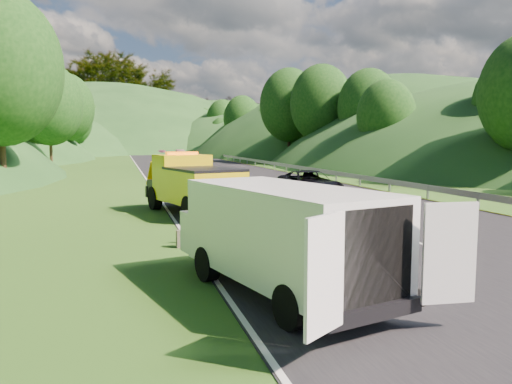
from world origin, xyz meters
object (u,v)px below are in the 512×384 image
object	(u,v)px
woman	(215,246)
suitcase	(182,239)
worker	(370,284)
passing_suv	(309,198)
tow_truck	(192,184)
child	(267,242)
white_van	(280,233)
spare_tire	(410,303)

from	to	relation	value
woman	suitcase	xyz separation A→B (m)	(-1.02, -0.01, 0.27)
woman	worker	xyz separation A→B (m)	(2.61, -4.93, 0.00)
suitcase	passing_suv	world-z (taller)	passing_suv
tow_truck	child	world-z (taller)	tow_truck
white_van	passing_suv	size ratio (longest dim) A/B	1.27
suitcase	spare_tire	world-z (taller)	suitcase
woman	suitcase	world-z (taller)	woman
worker	spare_tire	size ratio (longest dim) A/B	2.89
tow_truck	worker	bearing A→B (deg)	-93.33
woman	passing_suv	world-z (taller)	woman
white_van	passing_suv	xyz separation A→B (m)	(6.85, 15.79, -1.29)
tow_truck	passing_suv	bearing A→B (deg)	14.68
child	passing_suv	xyz separation A→B (m)	(5.57, 10.57, 0.00)
tow_truck	woman	size ratio (longest dim) A/B	4.34
worker	passing_suv	size ratio (longest dim) A/B	0.35
woman	child	xyz separation A→B (m)	(1.70, 0.14, 0.00)
spare_tire	suitcase	bearing A→B (deg)	120.74
tow_truck	passing_suv	xyz separation A→B (m)	(7.00, 3.93, -1.31)
white_van	spare_tire	distance (m)	2.95
tow_truck	suitcase	bearing A→B (deg)	-115.35
white_van	passing_suv	distance (m)	17.26
white_van	woman	distance (m)	5.26
white_van	woman	xyz separation A→B (m)	(-0.42, 5.08, -1.29)
woman	worker	distance (m)	5.58
worker	spare_tire	world-z (taller)	worker
white_van	worker	world-z (taller)	white_van
worker	tow_truck	bearing A→B (deg)	82.19
suitcase	passing_suv	xyz separation A→B (m)	(8.28, 10.72, -0.27)
tow_truck	white_van	world-z (taller)	tow_truck
passing_suv	suitcase	bearing A→B (deg)	-125.69
woman	suitcase	distance (m)	1.05
tow_truck	suitcase	world-z (taller)	tow_truck
white_van	child	distance (m)	5.53
child	woman	bearing A→B (deg)	-147.80
woman	spare_tire	world-z (taller)	woman
worker	child	bearing A→B (deg)	81.08
tow_truck	child	bearing A→B (deg)	-92.48
passing_suv	white_van	bearing A→B (deg)	-111.45
suitcase	tow_truck	bearing A→B (deg)	79.28
tow_truck	spare_tire	bearing A→B (deg)	-93.93
child	worker	world-z (taller)	worker
child	suitcase	bearing A→B (deg)	-149.40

